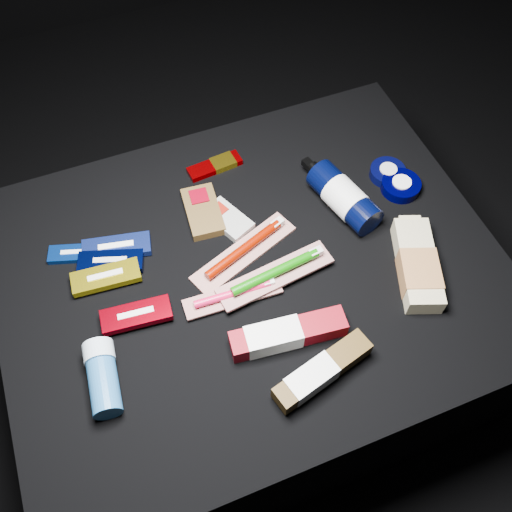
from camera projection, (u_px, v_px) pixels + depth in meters
name	position (u px, v px, depth m)	size (l,w,h in m)	color
ground	(252.00, 349.00, 1.46)	(3.00, 3.00, 0.00)	black
cloth_table	(251.00, 314.00, 1.29)	(0.98, 0.78, 0.40)	black
luna_bar_0	(75.00, 254.00, 1.14)	(0.11, 0.07, 0.01)	#0B3597
luna_bar_1	(117.00, 248.00, 1.14)	(0.14, 0.08, 0.02)	navy
luna_bar_2	(111.00, 262.00, 1.12)	(0.14, 0.09, 0.02)	#020830
luna_bar_3	(106.00, 277.00, 1.10)	(0.13, 0.06, 0.02)	#B7A512
luna_bar_4	(136.00, 315.00, 1.05)	(0.13, 0.06, 0.02)	#86000C
clif_bar_0	(202.00, 209.00, 1.19)	(0.08, 0.13, 0.02)	#503A1A
clif_bar_1	(226.00, 218.00, 1.18)	(0.09, 0.12, 0.02)	#9FA099
power_bar	(218.00, 165.00, 1.26)	(0.12, 0.05, 0.01)	#7C0002
lotion_bottle	(344.00, 197.00, 1.18)	(0.11, 0.22, 0.07)	black
cream_tin_upper	(387.00, 173.00, 1.24)	(0.08, 0.08, 0.02)	black
cream_tin_lower	(401.00, 186.00, 1.22)	(0.08, 0.08, 0.03)	black
bodywash_bottle	(417.00, 266.00, 1.10)	(0.13, 0.21, 0.04)	#C2B58B
deodorant_stick	(103.00, 377.00, 0.98)	(0.06, 0.13, 0.05)	#21588E
toothbrush_pack_0	(245.00, 250.00, 1.14)	(0.24, 0.14, 0.03)	#ADA8A2
toothbrush_pack_1	(234.00, 295.00, 1.08)	(0.19, 0.05, 0.02)	#AEA6A3
toothbrush_pack_2	(277.00, 273.00, 1.09)	(0.24, 0.08, 0.03)	#B1ACA5
toothpaste_carton_red	(283.00, 335.00, 1.03)	(0.22, 0.07, 0.04)	maroon
toothpaste_carton_green	(319.00, 373.00, 0.98)	(0.20, 0.09, 0.04)	#3E2B0E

